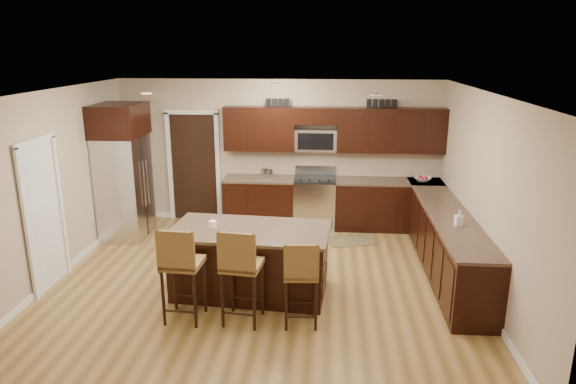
# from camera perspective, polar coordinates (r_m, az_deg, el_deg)

# --- Properties ---
(floor) EXTENTS (6.00, 6.00, 0.00)m
(floor) POSITION_cam_1_polar(r_m,az_deg,el_deg) (7.51, -2.88, -9.99)
(floor) COLOR olive
(floor) RESTS_ON ground
(ceiling) EXTENTS (6.00, 6.00, 0.00)m
(ceiling) POSITION_cam_1_polar(r_m,az_deg,el_deg) (6.78, -3.21, 10.99)
(ceiling) COLOR silver
(ceiling) RESTS_ON wall_back
(wall_back) EXTENTS (6.00, 0.00, 6.00)m
(wall_back) POSITION_cam_1_polar(r_m,az_deg,el_deg) (9.68, -0.94, 4.44)
(wall_back) COLOR tan
(wall_back) RESTS_ON floor
(wall_left) EXTENTS (0.00, 5.50, 5.50)m
(wall_left) POSITION_cam_1_polar(r_m,az_deg,el_deg) (7.98, -24.91, 0.42)
(wall_left) COLOR tan
(wall_left) RESTS_ON floor
(wall_right) EXTENTS (0.00, 5.50, 5.50)m
(wall_right) POSITION_cam_1_polar(r_m,az_deg,el_deg) (7.28, 21.08, -0.55)
(wall_right) COLOR tan
(wall_right) RESTS_ON floor
(base_cabinets) EXTENTS (4.02, 3.96, 0.92)m
(base_cabinets) POSITION_cam_1_polar(r_m,az_deg,el_deg) (8.68, 10.89, -3.33)
(base_cabinets) COLOR black
(base_cabinets) RESTS_ON floor
(upper_cabinets) EXTENTS (4.00, 0.33, 0.80)m
(upper_cabinets) POSITION_cam_1_polar(r_m,az_deg,el_deg) (9.39, 5.35, 7.05)
(upper_cabinets) COLOR black
(upper_cabinets) RESTS_ON wall_back
(range) EXTENTS (0.76, 0.64, 1.11)m
(range) POSITION_cam_1_polar(r_m,az_deg,el_deg) (9.57, 2.97, -1.15)
(range) COLOR silver
(range) RESTS_ON floor
(microwave) EXTENTS (0.76, 0.31, 0.40)m
(microwave) POSITION_cam_1_polar(r_m,az_deg,el_deg) (9.45, 3.10, 5.80)
(microwave) COLOR silver
(microwave) RESTS_ON upper_cabinets
(doorway) EXTENTS (0.85, 0.03, 2.06)m
(doorway) POSITION_cam_1_polar(r_m,az_deg,el_deg) (10.02, -10.38, 2.70)
(doorway) COLOR black
(doorway) RESTS_ON floor
(pantry_door) EXTENTS (0.03, 0.80, 2.04)m
(pantry_door) POSITION_cam_1_polar(r_m,az_deg,el_deg) (7.81, -25.55, -2.50)
(pantry_door) COLOR white
(pantry_door) RESTS_ON floor
(letter_decor) EXTENTS (2.20, 0.03, 0.15)m
(letter_decor) POSITION_cam_1_polar(r_m,az_deg,el_deg) (9.33, 4.53, 9.83)
(letter_decor) COLOR black
(letter_decor) RESTS_ON upper_cabinets
(island) EXTENTS (2.20, 1.27, 0.92)m
(island) POSITION_cam_1_polar(r_m,az_deg,el_deg) (7.08, -4.19, -7.85)
(island) COLOR black
(island) RESTS_ON floor
(stool_left) EXTENTS (0.49, 0.49, 1.23)m
(stool_left) POSITION_cam_1_polar(r_m,az_deg,el_deg) (6.33, -11.85, -7.81)
(stool_left) COLOR olive
(stool_left) RESTS_ON floor
(stool_mid) EXTENTS (0.51, 0.51, 1.23)m
(stool_mid) POSITION_cam_1_polar(r_m,az_deg,el_deg) (6.18, -5.33, -8.16)
(stool_mid) COLOR olive
(stool_mid) RESTS_ON floor
(stool_right) EXTENTS (0.44, 0.44, 1.10)m
(stool_right) POSITION_cam_1_polar(r_m,az_deg,el_deg) (6.14, 1.46, -9.08)
(stool_right) COLOR olive
(stool_right) RESTS_ON floor
(refrigerator) EXTENTS (0.79, 0.96, 2.35)m
(refrigerator) POSITION_cam_1_polar(r_m,az_deg,el_deg) (9.32, -17.85, 2.30)
(refrigerator) COLOR silver
(refrigerator) RESTS_ON floor
(floor_mat) EXTENTS (0.94, 0.74, 0.01)m
(floor_mat) POSITION_cam_1_polar(r_m,az_deg,el_deg) (9.07, 7.05, -5.35)
(floor_mat) COLOR brown
(floor_mat) RESTS_ON floor
(fruit_bowl) EXTENTS (0.34, 0.34, 0.08)m
(fruit_bowl) POSITION_cam_1_polar(r_m,az_deg,el_deg) (9.59, 14.72, 1.39)
(fruit_bowl) COLOR silver
(fruit_bowl) RESTS_ON base_cabinets
(soap_bottle) EXTENTS (0.11, 0.11, 0.22)m
(soap_bottle) POSITION_cam_1_polar(r_m,az_deg,el_deg) (7.35, 18.47, -2.77)
(soap_bottle) COLOR #B2B2B2
(soap_bottle) RESTS_ON base_cabinets
(canister_tall) EXTENTS (0.12, 0.12, 0.19)m
(canister_tall) POSITION_cam_1_polar(r_m,az_deg,el_deg) (9.49, -2.66, 2.11)
(canister_tall) COLOR silver
(canister_tall) RESTS_ON base_cabinets
(canister_short) EXTENTS (0.11, 0.11, 0.17)m
(canister_short) POSITION_cam_1_polar(r_m,az_deg,el_deg) (9.48, -2.05, 2.06)
(canister_short) COLOR silver
(canister_short) RESTS_ON base_cabinets
(island_jar) EXTENTS (0.10, 0.10, 0.10)m
(island_jar) POSITION_cam_1_polar(r_m,az_deg,el_deg) (6.97, -8.35, -3.60)
(island_jar) COLOR white
(island_jar) RESTS_ON island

